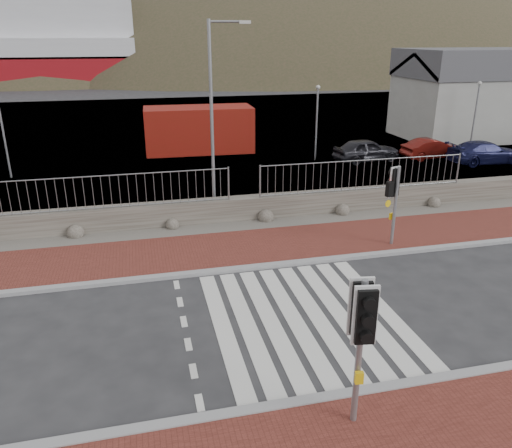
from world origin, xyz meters
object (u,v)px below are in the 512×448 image
object	(u,v)px
car_a	(366,150)
shipping_container	(199,129)
streetlight	(215,111)
car_c	(485,152)
traffic_signal_far	(396,190)
traffic_signal_near	(362,323)
car_b	(432,149)

from	to	relation	value
car_a	shipping_container	bearing A→B (deg)	54.77
streetlight	car_c	size ratio (longest dim) A/B	1.71
car_c	traffic_signal_far	bearing A→B (deg)	132.28
traffic_signal_near	streetlight	world-z (taller)	streetlight
car_b	car_c	world-z (taller)	car_c
traffic_signal_far	shipping_container	xyz separation A→B (m)	(-4.33, 16.04, -0.65)
shipping_container	car_a	bearing A→B (deg)	-26.49
streetlight	shipping_container	xyz separation A→B (m)	(0.81, 11.59, -2.71)
traffic_signal_far	car_a	xyz separation A→B (m)	(4.39, 11.30, -1.34)
traffic_signal_far	car_b	world-z (taller)	traffic_signal_far
streetlight	car_b	xyz separation A→B (m)	(13.46, 6.53, -3.47)
traffic_signal_far	shipping_container	bearing A→B (deg)	-93.55
streetlight	car_c	distance (m)	16.77
traffic_signal_far	shipping_container	world-z (taller)	traffic_signal_far
streetlight	traffic_signal_near	bearing A→B (deg)	-77.75
traffic_signal_near	car_a	world-z (taller)	traffic_signal_near
shipping_container	car_c	xyz separation A→B (m)	(14.86, -6.71, -0.72)
car_a	car_b	world-z (taller)	car_a
shipping_container	traffic_signal_near	bearing A→B (deg)	-88.59
car_a	car_b	xyz separation A→B (m)	(3.92, -0.32, -0.06)
car_b	car_c	distance (m)	2.76
traffic_signal_near	shipping_container	xyz separation A→B (m)	(0.25, 23.35, -0.79)
shipping_container	car_b	world-z (taller)	shipping_container
traffic_signal_far	shipping_container	size ratio (longest dim) A/B	0.43
traffic_signal_far	car_c	world-z (taller)	traffic_signal_far
traffic_signal_near	car_b	size ratio (longest dim) A/B	0.84
traffic_signal_far	car_b	xyz separation A→B (m)	(8.32, 10.97, -1.41)
streetlight	traffic_signal_far	bearing A→B (deg)	-31.33
traffic_signal_near	traffic_signal_far	size ratio (longest dim) A/B	1.07
traffic_signal_near	streetlight	size ratio (longest dim) A/B	0.41
car_a	car_b	distance (m)	3.94
car_a	car_c	size ratio (longest dim) A/B	0.89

